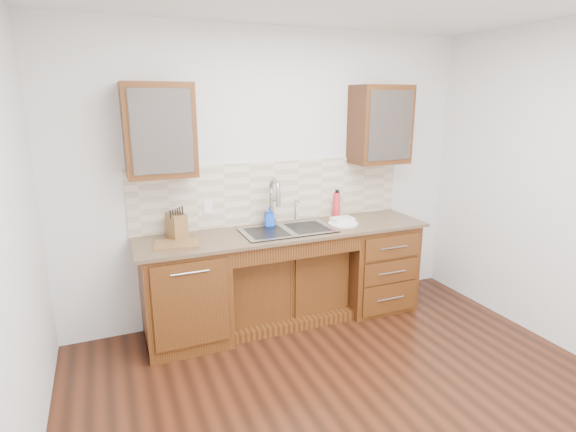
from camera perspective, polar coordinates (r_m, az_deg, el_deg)
name	(u,v)px	position (r m, az deg, el deg)	size (l,w,h in m)	color
ground	(366,420)	(3.41, 9.92, -24.13)	(4.00, 3.50, 0.10)	#421C0D
wall_back	(272,176)	(4.34, -2.03, 5.08)	(4.00, 0.10, 2.70)	silver
base_cabinet_left	(185,294)	(4.03, -12.98, -9.61)	(0.70, 0.62, 0.88)	#593014
base_cabinet_center	(283,283)	(4.38, -0.66, -8.49)	(1.20, 0.44, 0.70)	#593014
base_cabinet_right	(372,264)	(4.68, 10.67, -5.98)	(0.70, 0.62, 0.88)	#593014
countertop	(287,232)	(4.10, -0.13, -2.01)	(2.70, 0.65, 0.03)	#84705B
backsplash	(274,192)	(4.31, -1.73, 3.06)	(2.70, 0.02, 0.59)	beige
sink	(288,240)	(4.11, -0.05, -3.01)	(0.84, 0.46, 0.19)	#9E9EA5
faucet	(271,205)	(4.21, -2.13, 1.46)	(0.04, 0.04, 0.40)	#999993
filter_tap	(295,210)	(4.33, 0.93, 0.75)	(0.02, 0.02, 0.24)	#999993
upper_cabinet_left	(159,130)	(3.82, -16.06, 10.40)	(0.55, 0.34, 0.75)	#593014
upper_cabinet_right	(380,125)	(4.57, 11.61, 11.29)	(0.55, 0.34, 0.75)	#593014
outlet_left	(208,207)	(4.13, -10.11, 1.12)	(0.08, 0.01, 0.12)	white
outlet_right	(335,196)	(4.58, 5.97, 2.60)	(0.08, 0.01, 0.12)	white
soap_bottle	(269,217)	(4.20, -2.39, -0.10)	(0.08, 0.09, 0.18)	blue
water_bottle	(337,205)	(4.54, 6.20, 1.39)	(0.07, 0.07, 0.25)	red
plate	(343,224)	(4.31, 7.01, -0.96)	(0.29, 0.29, 0.02)	white
dish_towel	(342,219)	(4.37, 6.91, -0.41)	(0.21, 0.15, 0.03)	white
knife_block	(177,226)	(3.94, -13.95, -1.27)	(0.12, 0.20, 0.22)	#99542E
cutting_board	(177,244)	(3.80, -13.96, -3.46)	(0.36, 0.25, 0.02)	#975A23
cup_left_a	(152,136)	(3.82, -16.91, 9.64)	(0.14, 0.14, 0.11)	white
cup_left_b	(169,136)	(3.83, -14.84, 9.77)	(0.11, 0.11, 0.10)	silver
cup_right_a	(368,130)	(4.50, 10.17, 10.66)	(0.12, 0.12, 0.10)	white
cup_right_b	(391,130)	(4.64, 12.90, 10.64)	(0.11, 0.11, 0.10)	white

